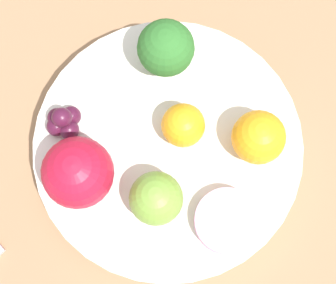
% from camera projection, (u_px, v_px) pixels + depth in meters
% --- Properties ---
extents(ground_plane, '(6.00, 6.00, 0.00)m').
position_uv_depth(ground_plane, '(168.00, 157.00, 0.57)').
color(ground_plane, gray).
extents(table_surface, '(1.20, 1.20, 0.02)m').
position_uv_depth(table_surface, '(168.00, 155.00, 0.56)').
color(table_surface, '#936D4C').
rests_on(table_surface, ground_plane).
extents(bowl, '(0.25, 0.25, 0.03)m').
position_uv_depth(bowl, '(168.00, 149.00, 0.53)').
color(bowl, silver).
rests_on(bowl, table_surface).
extents(broccoli, '(0.05, 0.05, 0.06)m').
position_uv_depth(broccoli, '(166.00, 49.00, 0.50)').
color(broccoli, '#8CB76B').
rests_on(broccoli, bowl).
extents(apple_red, '(0.06, 0.06, 0.06)m').
position_uv_depth(apple_red, '(78.00, 173.00, 0.48)').
color(apple_red, '#B7142D').
rests_on(apple_red, bowl).
extents(apple_green, '(0.05, 0.05, 0.05)m').
position_uv_depth(apple_green, '(156.00, 198.00, 0.48)').
color(apple_green, olive).
rests_on(apple_green, bowl).
extents(orange_front, '(0.04, 0.04, 0.04)m').
position_uv_depth(orange_front, '(180.00, 122.00, 0.50)').
color(orange_front, orange).
rests_on(orange_front, bowl).
extents(orange_back, '(0.05, 0.05, 0.05)m').
position_uv_depth(orange_back, '(259.00, 137.00, 0.49)').
color(orange_back, orange).
rests_on(orange_back, bowl).
extents(grape_cluster, '(0.03, 0.03, 0.03)m').
position_uv_depth(grape_cluster, '(63.00, 121.00, 0.51)').
color(grape_cluster, '#47142D').
rests_on(grape_cluster, bowl).
extents(small_cup, '(0.06, 0.06, 0.02)m').
position_uv_depth(small_cup, '(227.00, 221.00, 0.49)').
color(small_cup, '#EA9EC6').
rests_on(small_cup, bowl).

